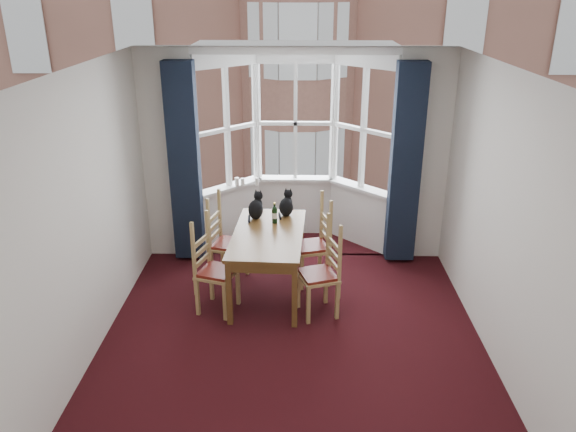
{
  "coord_description": "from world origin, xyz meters",
  "views": [
    {
      "loc": [
        0.06,
        -4.85,
        3.45
      ],
      "look_at": [
        -0.06,
        1.05,
        1.05
      ],
      "focal_mm": 35.0,
      "sensor_mm": 36.0,
      "label": 1
    }
  ],
  "objects_px": {
    "chair_right_far": "(318,247)",
    "cat_right": "(286,205)",
    "chair_left_far": "(222,244)",
    "dining_table": "(268,240)",
    "chair_right_near": "(326,275)",
    "candle_short": "(243,182)",
    "candle_tall": "(237,182)",
    "wine_bottle": "(275,214)",
    "candle_extra": "(257,181)",
    "chair_left_near": "(210,272)",
    "cat_left": "(256,208)"
  },
  "relations": [
    {
      "from": "candle_short",
      "to": "candle_extra",
      "type": "distance_m",
      "value": 0.2
    },
    {
      "from": "chair_right_far",
      "to": "cat_right",
      "type": "height_order",
      "value": "cat_right"
    },
    {
      "from": "chair_left_near",
      "to": "chair_right_far",
      "type": "xyz_separation_m",
      "value": [
        1.25,
        0.69,
        0.0
      ]
    },
    {
      "from": "chair_right_far",
      "to": "cat_right",
      "type": "distance_m",
      "value": 0.65
    },
    {
      "from": "candle_tall",
      "to": "chair_right_far",
      "type": "bearing_deg",
      "value": -45.29
    },
    {
      "from": "chair_left_far",
      "to": "chair_right_near",
      "type": "height_order",
      "value": "same"
    },
    {
      "from": "chair_right_far",
      "to": "cat_right",
      "type": "bearing_deg",
      "value": 150.29
    },
    {
      "from": "dining_table",
      "to": "cat_right",
      "type": "distance_m",
      "value": 0.63
    },
    {
      "from": "chair_right_near",
      "to": "candle_tall",
      "type": "height_order",
      "value": "candle_tall"
    },
    {
      "from": "candle_short",
      "to": "wine_bottle",
      "type": "bearing_deg",
      "value": -67.06
    },
    {
      "from": "chair_right_near",
      "to": "cat_left",
      "type": "relative_size",
      "value": 2.59
    },
    {
      "from": "chair_left_far",
      "to": "candle_short",
      "type": "distance_m",
      "value": 1.22
    },
    {
      "from": "chair_left_far",
      "to": "candle_tall",
      "type": "height_order",
      "value": "candle_tall"
    },
    {
      "from": "chair_left_far",
      "to": "chair_right_near",
      "type": "bearing_deg",
      "value": -31.74
    },
    {
      "from": "wine_bottle",
      "to": "candle_extra",
      "type": "bearing_deg",
      "value": 104.13
    },
    {
      "from": "wine_bottle",
      "to": "candle_tall",
      "type": "bearing_deg",
      "value": 116.62
    },
    {
      "from": "candle_short",
      "to": "chair_left_far",
      "type": "bearing_deg",
      "value": -98.18
    },
    {
      "from": "chair_right_far",
      "to": "cat_right",
      "type": "xyz_separation_m",
      "value": [
        -0.4,
        0.23,
        0.46
      ]
    },
    {
      "from": "chair_right_far",
      "to": "cat_left",
      "type": "xyz_separation_m",
      "value": [
        -0.78,
        0.13,
        0.46
      ]
    },
    {
      "from": "wine_bottle",
      "to": "candle_short",
      "type": "relative_size",
      "value": 2.48
    },
    {
      "from": "wine_bottle",
      "to": "candle_extra",
      "type": "height_order",
      "value": "wine_bottle"
    },
    {
      "from": "dining_table",
      "to": "chair_left_far",
      "type": "bearing_deg",
      "value": 148.6
    },
    {
      "from": "chair_left_near",
      "to": "cat_right",
      "type": "bearing_deg",
      "value": 47.39
    },
    {
      "from": "cat_left",
      "to": "cat_right",
      "type": "height_order",
      "value": "cat_left"
    },
    {
      "from": "chair_left_far",
      "to": "chair_right_near",
      "type": "distance_m",
      "value": 1.49
    },
    {
      "from": "candle_short",
      "to": "chair_right_far",
      "type": "bearing_deg",
      "value": -48.08
    },
    {
      "from": "candle_extra",
      "to": "chair_right_near",
      "type": "bearing_deg",
      "value": -64.88
    },
    {
      "from": "wine_bottle",
      "to": "chair_left_far",
      "type": "bearing_deg",
      "value": 174.57
    },
    {
      "from": "cat_left",
      "to": "chair_left_near",
      "type": "bearing_deg",
      "value": -120.13
    },
    {
      "from": "chair_left_far",
      "to": "cat_right",
      "type": "xyz_separation_m",
      "value": [
        0.8,
        0.19,
        0.46
      ]
    },
    {
      "from": "chair_left_near",
      "to": "candle_extra",
      "type": "bearing_deg",
      "value": 77.71
    },
    {
      "from": "cat_left",
      "to": "candle_extra",
      "type": "xyz_separation_m",
      "value": [
        -0.07,
        1.05,
        -0.01
      ]
    },
    {
      "from": "dining_table",
      "to": "chair_right_near",
      "type": "bearing_deg",
      "value": -32.04
    },
    {
      "from": "chair_right_far",
      "to": "candle_tall",
      "type": "relative_size",
      "value": 7.55
    },
    {
      "from": "cat_right",
      "to": "candle_extra",
      "type": "xyz_separation_m",
      "value": [
        -0.44,
        0.95,
        -0.01
      ]
    },
    {
      "from": "dining_table",
      "to": "candle_tall",
      "type": "height_order",
      "value": "candle_tall"
    },
    {
      "from": "dining_table",
      "to": "chair_right_far",
      "type": "relative_size",
      "value": 1.69
    },
    {
      "from": "chair_right_far",
      "to": "cat_left",
      "type": "distance_m",
      "value": 0.91
    },
    {
      "from": "cat_left",
      "to": "cat_right",
      "type": "bearing_deg",
      "value": 15.42
    },
    {
      "from": "dining_table",
      "to": "candle_short",
      "type": "relative_size",
      "value": 14.85
    },
    {
      "from": "chair_left_far",
      "to": "cat_right",
      "type": "relative_size",
      "value": 2.68
    },
    {
      "from": "wine_bottle",
      "to": "candle_tall",
      "type": "xyz_separation_m",
      "value": [
        -0.58,
        1.16,
        0.02
      ]
    },
    {
      "from": "cat_right",
      "to": "candle_extra",
      "type": "distance_m",
      "value": 1.05
    },
    {
      "from": "chair_left_near",
      "to": "candle_short",
      "type": "bearing_deg",
      "value": 83.56
    },
    {
      "from": "chair_left_far",
      "to": "chair_right_far",
      "type": "distance_m",
      "value": 1.21
    },
    {
      "from": "chair_right_near",
      "to": "cat_left",
      "type": "height_order",
      "value": "cat_left"
    },
    {
      "from": "chair_left_far",
      "to": "candle_extra",
      "type": "xyz_separation_m",
      "value": [
        0.36,
        1.14,
        0.45
      ]
    },
    {
      "from": "chair_right_near",
      "to": "candle_extra",
      "type": "distance_m",
      "value": 2.17
    },
    {
      "from": "chair_left_far",
      "to": "candle_extra",
      "type": "relative_size",
      "value": 8.83
    },
    {
      "from": "dining_table",
      "to": "chair_right_far",
      "type": "bearing_deg",
      "value": 28.59
    }
  ]
}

